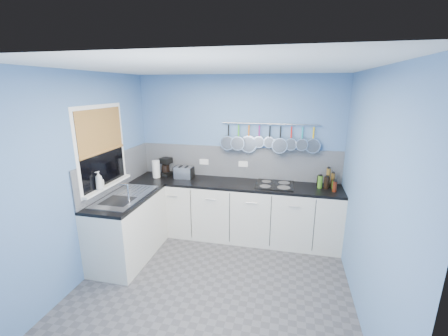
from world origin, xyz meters
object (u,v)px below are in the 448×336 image
at_px(coffee_maker, 166,167).
at_px(toaster, 184,173).
at_px(hob, 275,185).
at_px(soap_bottle_b, 100,183).
at_px(canister, 190,175).
at_px(paper_towel, 156,169).
at_px(soap_bottle_a, 99,180).

height_order(coffee_maker, toaster, coffee_maker).
bearing_deg(hob, coffee_maker, 176.28).
height_order(soap_bottle_b, canister, soap_bottle_b).
relative_size(paper_towel, canister, 2.12).
relative_size(paper_towel, coffee_maker, 0.93).
height_order(coffee_maker, canister, coffee_maker).
distance_m(soap_bottle_a, hob, 2.43).
xyz_separation_m(soap_bottle_a, canister, (0.82, 1.13, -0.20)).
xyz_separation_m(soap_bottle_b, toaster, (0.71, 1.13, -0.14)).
bearing_deg(soap_bottle_b, paper_towel, 76.62).
distance_m(soap_bottle_b, toaster, 1.34).
bearing_deg(hob, paper_towel, -179.49).
height_order(paper_towel, toaster, paper_towel).
bearing_deg(soap_bottle_b, coffee_maker, 72.97).
xyz_separation_m(coffee_maker, hob, (1.78, -0.12, -0.14)).
bearing_deg(coffee_maker, soap_bottle_a, -92.01).
bearing_deg(canister, hob, -0.95).
bearing_deg(hob, toaster, 178.51).
distance_m(soap_bottle_b, paper_towel, 1.11).
relative_size(canister, hob, 0.24).
bearing_deg(hob, soap_bottle_a, -152.76).
height_order(soap_bottle_b, hob, soap_bottle_b).
height_order(soap_bottle_a, soap_bottle_b, soap_bottle_a).
distance_m(canister, hob, 1.34).
relative_size(toaster, hob, 0.53).
bearing_deg(paper_towel, coffee_maker, 49.25).
height_order(paper_towel, canister, paper_towel).
bearing_deg(soap_bottle_b, soap_bottle_a, -90.00).
height_order(soap_bottle_a, toaster, soap_bottle_a).
bearing_deg(toaster, soap_bottle_b, -125.51).
relative_size(soap_bottle_a, toaster, 0.83).
xyz_separation_m(toaster, canister, (0.11, -0.02, -0.03)).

